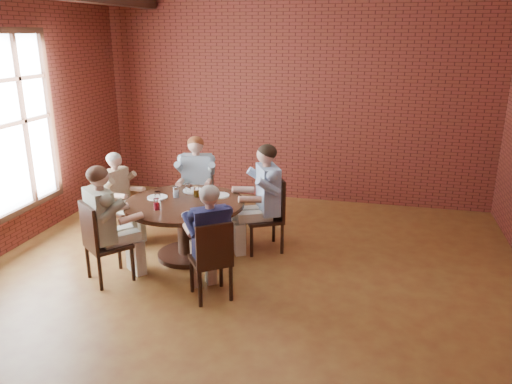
% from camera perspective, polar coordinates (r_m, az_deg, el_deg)
% --- Properties ---
extents(floor, '(7.00, 7.00, 0.00)m').
position_cam_1_polar(floor, '(5.65, -2.15, -11.58)').
color(floor, olive).
rests_on(floor, ground).
extents(wall_back, '(7.00, 0.00, 7.00)m').
position_cam_1_polar(wall_back, '(8.41, 4.35, 10.45)').
color(wall_back, maroon).
rests_on(wall_back, ground).
extents(dining_table, '(1.50, 1.50, 0.75)m').
position_cam_1_polar(dining_table, '(6.37, -8.08, -2.98)').
color(dining_table, black).
rests_on(dining_table, floor).
extents(chair_a, '(0.63, 0.63, 0.98)m').
position_cam_1_polar(chair_a, '(6.55, 1.64, -2.19)').
color(chair_a, black).
rests_on(chair_a, floor).
extents(diner_a, '(0.90, 0.84, 1.42)m').
position_cam_1_polar(diner_a, '(6.47, 0.82, -0.76)').
color(diner_a, '#4168A9').
rests_on(diner_a, floor).
extents(chair_b, '(0.52, 0.52, 0.96)m').
position_cam_1_polar(chair_b, '(7.37, -6.65, -0.13)').
color(chair_b, black).
rests_on(chair_b, floor).
extents(diner_b, '(0.67, 0.77, 1.37)m').
position_cam_1_polar(diner_b, '(7.23, -6.80, 0.91)').
color(diner_b, '#889DAE').
rests_on(diner_b, floor).
extents(chair_c, '(0.47, 0.47, 0.88)m').
position_cam_1_polar(chair_c, '(7.14, -15.68, -1.54)').
color(chair_c, black).
rests_on(chair_c, floor).
extents(diner_c, '(0.69, 0.61, 1.24)m').
position_cam_1_polar(diner_c, '(7.05, -15.36, -0.61)').
color(diner_c, brown).
rests_on(diner_c, floor).
extents(chair_d, '(0.63, 0.63, 0.96)m').
position_cam_1_polar(chair_d, '(5.96, -17.40, -5.25)').
color(chair_d, black).
rests_on(chair_d, floor).
extents(diner_d, '(0.86, 0.88, 1.38)m').
position_cam_1_polar(diner_d, '(5.92, -16.73, -3.55)').
color(diner_d, gray).
rests_on(diner_d, floor).
extents(chair_e, '(0.56, 0.56, 0.91)m').
position_cam_1_polar(chair_e, '(5.34, -5.01, -7.49)').
color(chair_e, black).
rests_on(chair_e, floor).
extents(diner_e, '(0.76, 0.78, 1.28)m').
position_cam_1_polar(diner_e, '(5.34, -5.30, -5.75)').
color(diner_e, '#15193D').
rests_on(diner_e, floor).
extents(plate_a, '(0.26, 0.26, 0.01)m').
position_cam_1_polar(plate_a, '(6.46, -4.22, -0.39)').
color(plate_a, white).
rests_on(plate_a, dining_table).
extents(plate_b, '(0.26, 0.26, 0.01)m').
position_cam_1_polar(plate_b, '(6.70, -7.24, 0.18)').
color(plate_b, white).
rests_on(plate_b, dining_table).
extents(plate_c, '(0.26, 0.26, 0.01)m').
position_cam_1_polar(plate_c, '(6.49, -11.21, -0.60)').
color(plate_c, white).
rests_on(plate_c, dining_table).
extents(plate_d, '(0.26, 0.26, 0.01)m').
position_cam_1_polar(plate_d, '(5.81, -7.26, -2.58)').
color(plate_d, white).
rests_on(plate_d, dining_table).
extents(glass_a, '(0.07, 0.07, 0.14)m').
position_cam_1_polar(glass_a, '(6.18, -5.26, -0.65)').
color(glass_a, white).
rests_on(glass_a, dining_table).
extents(glass_b, '(0.07, 0.07, 0.14)m').
position_cam_1_polar(glass_b, '(6.44, -6.83, 0.04)').
color(glass_b, white).
rests_on(glass_b, dining_table).
extents(glass_c, '(0.07, 0.07, 0.14)m').
position_cam_1_polar(glass_c, '(6.58, -7.76, 0.41)').
color(glass_c, white).
rests_on(glass_c, dining_table).
extents(glass_d, '(0.07, 0.07, 0.14)m').
position_cam_1_polar(glass_d, '(6.46, -9.15, 0.00)').
color(glass_d, white).
rests_on(glass_d, dining_table).
extents(glass_e, '(0.07, 0.07, 0.14)m').
position_cam_1_polar(glass_e, '(6.31, -11.18, -0.55)').
color(glass_e, white).
rests_on(glass_e, dining_table).
extents(glass_f, '(0.07, 0.07, 0.14)m').
position_cam_1_polar(glass_f, '(6.04, -11.29, -1.37)').
color(glass_f, white).
rests_on(glass_f, dining_table).
extents(smartphone, '(0.13, 0.16, 0.01)m').
position_cam_1_polar(smartphone, '(5.87, -6.99, -2.41)').
color(smartphone, black).
rests_on(smartphone, dining_table).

